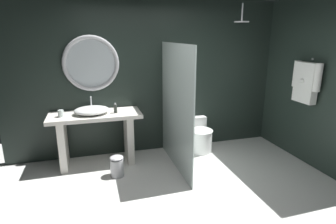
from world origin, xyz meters
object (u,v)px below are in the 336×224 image
at_px(tumbler_cup, 61,113).
at_px(waste_bin, 117,166).
at_px(toilet, 199,136).
at_px(soap_dispenser, 115,108).
at_px(rain_shower_head, 242,21).
at_px(hanging_bathrobe, 306,81).
at_px(round_wall_mirror, 91,64).
at_px(vessel_sink, 92,110).

distance_m(tumbler_cup, waste_bin, 1.14).
height_order(tumbler_cup, toilet, tumbler_cup).
height_order(tumbler_cup, soap_dispenser, soap_dispenser).
height_order(tumbler_cup, rain_shower_head, rain_shower_head).
xyz_separation_m(tumbler_cup, hanging_bathrobe, (3.66, -0.76, 0.44)).
bearing_deg(round_wall_mirror, waste_bin, -72.59).
relative_size(vessel_sink, toilet, 0.89).
bearing_deg(tumbler_cup, vessel_sink, 4.09).
bearing_deg(waste_bin, tumbler_cup, 147.16).
height_order(round_wall_mirror, waste_bin, round_wall_mirror).
xyz_separation_m(soap_dispenser, rain_shower_head, (2.07, -0.07, 1.33)).
height_order(vessel_sink, hanging_bathrobe, hanging_bathrobe).
xyz_separation_m(round_wall_mirror, rain_shower_head, (2.38, -0.39, 0.66)).
distance_m(soap_dispenser, waste_bin, 0.89).
xyz_separation_m(tumbler_cup, toilet, (2.27, 0.09, -0.63)).
height_order(tumbler_cup, round_wall_mirror, round_wall_mirror).
xyz_separation_m(soap_dispenser, toilet, (1.46, 0.09, -0.65)).
xyz_separation_m(round_wall_mirror, waste_bin, (0.25, -0.80, -1.42)).
distance_m(soap_dispenser, rain_shower_head, 2.46).
bearing_deg(waste_bin, soap_dispenser, 82.56).
distance_m(vessel_sink, round_wall_mirror, 0.74).
bearing_deg(round_wall_mirror, hanging_bathrobe, -18.82).
relative_size(hanging_bathrobe, waste_bin, 2.16).
relative_size(soap_dispenser, toilet, 0.26).
relative_size(tumbler_cup, toilet, 0.17).
relative_size(soap_dispenser, hanging_bathrobe, 0.23).
bearing_deg(toilet, hanging_bathrobe, -31.45).
height_order(rain_shower_head, toilet, rain_shower_head).
relative_size(soap_dispenser, round_wall_mirror, 0.18).
distance_m(vessel_sink, waste_bin, 0.94).
distance_m(vessel_sink, hanging_bathrobe, 3.33).
distance_m(round_wall_mirror, toilet, 2.23).
bearing_deg(tumbler_cup, waste_bin, -32.84).
bearing_deg(soap_dispenser, rain_shower_head, -1.85).
distance_m(hanging_bathrobe, waste_bin, 3.15).
xyz_separation_m(round_wall_mirror, toilet, (1.78, -0.23, -1.32)).
bearing_deg(hanging_bathrobe, round_wall_mirror, 161.18).
bearing_deg(round_wall_mirror, rain_shower_head, -9.32).
distance_m(tumbler_cup, round_wall_mirror, 0.91).
relative_size(vessel_sink, rain_shower_head, 1.82).
relative_size(round_wall_mirror, hanging_bathrobe, 1.28).
bearing_deg(round_wall_mirror, toilet, -7.37).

